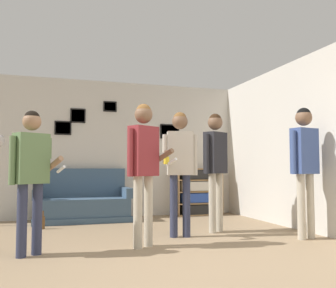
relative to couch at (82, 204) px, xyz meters
The scene contains 11 objects.
ground_plane 3.85m from the couch, 80.57° to the right, with size 20.00×20.00×0.00m, color #937A5B.
wall_back 1.29m from the couch, 33.07° to the left, with size 7.46×0.08×2.70m.
wall_right 3.76m from the couch, 28.12° to the right, with size 0.06×6.57×2.70m.
couch is the anchor object (origin of this frame).
bookshelf 2.38m from the couch, ahead, with size 0.98×0.30×0.96m.
person_player_foreground_left 2.81m from the couch, 106.48° to the right, with size 0.59×0.36×1.61m.
person_player_foreground_center 2.72m from the couch, 78.20° to the right, with size 0.60×0.39×1.77m.
person_watcher_holding_cup 2.49m from the couch, 59.90° to the right, with size 0.56×0.41×1.76m.
person_spectator_near_bookshelf 2.71m from the couch, 44.70° to the right, with size 0.44×0.36×1.80m.
person_spectator_far_right 3.95m from the couch, 43.96° to the right, with size 0.49×0.27×1.80m.
bottle_on_floor 1.01m from the couch, 132.22° to the right, with size 0.07×0.07×0.29m.
Camera 1 is at (-1.19, -3.26, 0.97)m, focal length 40.00 mm.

